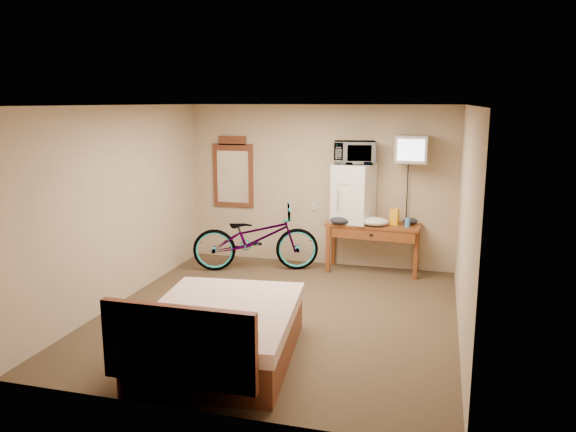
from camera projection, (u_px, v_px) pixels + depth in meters
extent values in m
plane|color=#3E2E1F|center=(279.00, 314.00, 6.85)|extent=(4.60, 4.60, 0.00)
plane|color=silver|center=(278.00, 105.00, 6.35)|extent=(4.60, 4.60, 0.00)
cube|color=tan|center=(320.00, 186.00, 8.78)|extent=(4.20, 0.04, 2.50)
cube|color=tan|center=(198.00, 268.00, 4.43)|extent=(4.20, 0.04, 2.50)
cube|color=tan|center=(121.00, 205.00, 7.14)|extent=(0.04, 4.60, 2.50)
cube|color=tan|center=(465.00, 223.00, 6.06)|extent=(0.04, 4.60, 2.50)
cube|color=beige|center=(314.00, 206.00, 8.85)|extent=(0.08, 0.01, 0.13)
cube|color=brown|center=(373.00, 225.00, 8.41)|extent=(1.43, 0.65, 0.04)
cube|color=brown|center=(328.00, 250.00, 8.44)|extent=(0.06, 0.06, 0.71)
cube|color=brown|center=(416.00, 256.00, 8.11)|extent=(0.06, 0.06, 0.71)
cube|color=brown|center=(333.00, 243.00, 8.85)|extent=(0.06, 0.06, 0.71)
cube|color=brown|center=(417.00, 248.00, 8.52)|extent=(0.06, 0.06, 0.71)
cube|color=brown|center=(371.00, 235.00, 8.20)|extent=(1.27, 0.15, 0.16)
cube|color=black|center=(371.00, 235.00, 8.19)|extent=(0.05, 0.02, 0.03)
cube|color=white|center=(354.00, 193.00, 8.42)|extent=(0.64, 0.63, 0.88)
cube|color=#9D9D98|center=(351.00, 184.00, 8.14)|extent=(0.54, 0.01, 0.00)
cylinder|color=#9D9D98|center=(338.00, 199.00, 8.23)|extent=(0.02, 0.02, 0.32)
imported|color=white|center=(355.00, 153.00, 8.30)|extent=(0.67, 0.51, 0.34)
cube|color=#F7A016|center=(394.00, 217.00, 8.27)|extent=(0.14, 0.11, 0.25)
cylinder|color=#3D88D0|center=(407.00, 222.00, 8.17)|extent=(0.07, 0.07, 0.13)
ellipsoid|color=beige|center=(374.00, 222.00, 8.23)|extent=(0.41, 0.32, 0.13)
ellipsoid|color=black|center=(340.00, 221.00, 8.33)|extent=(0.30, 0.22, 0.11)
ellipsoid|color=black|center=(410.00, 221.00, 8.34)|extent=(0.22, 0.18, 0.10)
cube|color=black|center=(412.00, 154.00, 8.30)|extent=(0.14, 0.02, 0.14)
cylinder|color=black|center=(412.00, 154.00, 8.25)|extent=(0.05, 0.30, 0.05)
cube|color=#9D9D98|center=(412.00, 149.00, 8.03)|extent=(0.46, 0.38, 0.39)
cube|color=white|center=(411.00, 150.00, 7.85)|extent=(0.38, 0.02, 0.30)
cube|color=black|center=(412.00, 148.00, 8.21)|extent=(0.28, 0.02, 0.24)
cube|color=#602D1B|center=(233.00, 175.00, 9.10)|extent=(0.67, 0.04, 1.02)
cube|color=#602D1B|center=(232.00, 141.00, 8.98)|extent=(0.45, 0.04, 0.14)
cube|color=white|center=(233.00, 177.00, 9.08)|extent=(0.53, 0.01, 0.84)
imported|color=black|center=(256.00, 238.00, 8.54)|extent=(2.02, 1.23, 1.00)
cube|color=#602D1B|center=(222.00, 339.00, 5.64)|extent=(1.57, 1.98, 0.40)
cube|color=beige|center=(222.00, 315.00, 5.59)|extent=(1.61, 2.02, 0.14)
cube|color=#602D1B|center=(178.00, 346.00, 4.66)|extent=(1.38, 0.08, 0.70)
ellipsoid|color=white|center=(161.00, 324.00, 5.03)|extent=(0.57, 0.35, 0.20)
ellipsoid|color=white|center=(228.00, 332.00, 4.87)|extent=(0.57, 0.35, 0.20)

